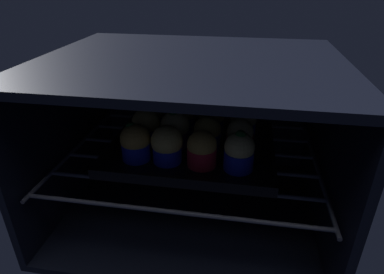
% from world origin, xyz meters
% --- Properties ---
extents(oven_cavity, '(0.59, 0.47, 0.37)m').
position_xyz_m(oven_cavity, '(0.00, 0.26, 0.17)').
color(oven_cavity, black).
rests_on(oven_cavity, ground).
extents(oven_rack, '(0.55, 0.42, 0.01)m').
position_xyz_m(oven_rack, '(0.00, 0.22, 0.14)').
color(oven_rack, '#444756').
rests_on(oven_rack, oven_cavity).
extents(baking_tray, '(0.36, 0.29, 0.02)m').
position_xyz_m(baking_tray, '(0.00, 0.24, 0.15)').
color(baking_tray, black).
rests_on(baking_tray, oven_rack).
extents(muffin_row0_col0, '(0.06, 0.06, 0.08)m').
position_xyz_m(muffin_row0_col0, '(-0.11, 0.17, 0.19)').
color(muffin_row0_col0, '#1928B7').
rests_on(muffin_row0_col0, baking_tray).
extents(muffin_row0_col1, '(0.07, 0.07, 0.08)m').
position_xyz_m(muffin_row0_col1, '(-0.04, 0.17, 0.19)').
color(muffin_row0_col1, '#1928B7').
rests_on(muffin_row0_col1, baking_tray).
extents(muffin_row0_col2, '(0.06, 0.06, 0.08)m').
position_xyz_m(muffin_row0_col2, '(0.03, 0.16, 0.19)').
color(muffin_row0_col2, red).
rests_on(muffin_row0_col2, baking_tray).
extents(muffin_row0_col3, '(0.06, 0.06, 0.08)m').
position_xyz_m(muffin_row0_col3, '(0.11, 0.16, 0.19)').
color(muffin_row0_col3, '#1928B7').
rests_on(muffin_row0_col3, baking_tray).
extents(muffin_row1_col0, '(0.06, 0.06, 0.08)m').
position_xyz_m(muffin_row1_col0, '(-0.11, 0.24, 0.19)').
color(muffin_row1_col0, '#1928B7').
rests_on(muffin_row1_col0, baking_tray).
extents(muffin_row1_col1, '(0.06, 0.06, 0.08)m').
position_xyz_m(muffin_row1_col1, '(-0.04, 0.24, 0.19)').
color(muffin_row1_col1, '#7A238C').
rests_on(muffin_row1_col1, baking_tray).
extents(muffin_row1_col2, '(0.06, 0.06, 0.08)m').
position_xyz_m(muffin_row1_col2, '(0.03, 0.23, 0.19)').
color(muffin_row1_col2, '#1928B7').
rests_on(muffin_row1_col2, baking_tray).
extents(muffin_row1_col3, '(0.06, 0.06, 0.08)m').
position_xyz_m(muffin_row1_col3, '(0.10, 0.23, 0.19)').
color(muffin_row1_col3, red).
rests_on(muffin_row1_col3, baking_tray).
extents(muffin_row2_col0, '(0.06, 0.06, 0.08)m').
position_xyz_m(muffin_row2_col0, '(-0.11, 0.31, 0.19)').
color(muffin_row2_col0, '#1928B7').
rests_on(muffin_row2_col0, baking_tray).
extents(muffin_row2_col1, '(0.06, 0.06, 0.08)m').
position_xyz_m(muffin_row2_col1, '(-0.04, 0.31, 0.19)').
color(muffin_row2_col1, '#1928B7').
rests_on(muffin_row2_col1, baking_tray).
extents(muffin_row2_col2, '(0.06, 0.06, 0.08)m').
position_xyz_m(muffin_row2_col2, '(0.03, 0.31, 0.19)').
color(muffin_row2_col2, '#1928B7').
rests_on(muffin_row2_col2, baking_tray).
extents(muffin_row2_col3, '(0.06, 0.06, 0.08)m').
position_xyz_m(muffin_row2_col3, '(0.11, 0.31, 0.19)').
color(muffin_row2_col3, '#1928B7').
rests_on(muffin_row2_col3, baking_tray).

